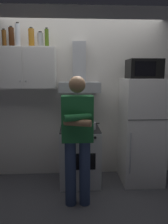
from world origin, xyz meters
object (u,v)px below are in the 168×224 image
(person_standing, at_px, (77,137))
(bottle_vodka_clear, at_px, (18,35))
(cooking_pot, at_px, (89,126))
(upper_cabinet, at_px, (25,68))
(refrigerator, at_px, (141,131))
(microwave, at_px, (144,69))
(bottle_rum_dark, at_px, (11,37))
(bottle_liquor_amber, at_px, (31,38))
(bottle_olive_oil, at_px, (47,38))
(range_hood, at_px, (79,79))
(stove_oven, at_px, (80,155))
(bottle_canister_steel, at_px, (40,40))
(bottle_beer_brown, at_px, (4,38))

(person_standing, relative_size, bottle_vodka_clear, 4.88)
(person_standing, distance_m, cooking_pot, 0.52)
(upper_cabinet, relative_size, refrigerator, 0.56)
(microwave, height_order, bottle_rum_dark, bottle_rum_dark)
(bottle_liquor_amber, xyz_separation_m, bottle_olive_oil, (0.22, -0.01, -0.00))
(bottle_vodka_clear, bearing_deg, microwave, -2.31)
(microwave, bearing_deg, upper_cabinet, 176.52)
(range_hood, height_order, refrigerator, range_hood)
(range_hood, distance_m, microwave, 0.97)
(cooking_pot, xyz_separation_m, bottle_vodka_clear, (-1.01, 0.21, 1.29))
(bottle_liquor_amber, relative_size, bottle_olive_oil, 1.02)
(person_standing, bearing_deg, bottle_vodka_clear, 139.75)
(upper_cabinet, relative_size, microwave, 1.88)
(range_hood, relative_size, microwave, 1.56)
(stove_oven, xyz_separation_m, bottle_vodka_clear, (-0.88, 0.09, 1.78))
(cooking_pot, relative_size, bottle_liquor_amber, 1.11)
(upper_cabinet, relative_size, range_hood, 1.20)
(range_hood, xyz_separation_m, refrigerator, (0.95, -0.13, -0.80))
(upper_cabinet, xyz_separation_m, bottle_rum_dark, (-0.19, 0.04, 0.44))
(cooking_pot, relative_size, bottle_olive_oil, 1.13)
(bottle_rum_dark, bearing_deg, bottle_canister_steel, -2.90)
(bottle_liquor_amber, relative_size, bottle_canister_steel, 1.22)
(upper_cabinet, bearing_deg, refrigerator, -4.07)
(bottle_liquor_amber, xyz_separation_m, bottle_canister_steel, (0.12, 0.03, -0.02))
(stove_oven, height_order, bottle_canister_steel, bottle_canister_steel)
(stove_oven, distance_m, bottle_liquor_amber, 1.88)
(bottle_beer_brown, height_order, bottle_rum_dark, bottle_rum_dark)
(bottle_beer_brown, bearing_deg, microwave, -2.66)
(microwave, height_order, person_standing, microwave)
(refrigerator, height_order, bottle_liquor_amber, bottle_liquor_amber)
(cooking_pot, xyz_separation_m, bottle_canister_steel, (-0.70, 0.26, 1.23))
(cooking_pot, bearing_deg, upper_cabinet, 165.27)
(refrigerator, xyz_separation_m, person_standing, (-1.00, -0.61, 0.10))
(range_hood, relative_size, bottle_rum_dark, 2.51)
(microwave, bearing_deg, bottle_liquor_amber, 176.67)
(bottle_liquor_amber, xyz_separation_m, bottle_rum_dark, (-0.30, 0.05, 0.01))
(stove_oven, xyz_separation_m, bottle_liquor_amber, (-0.69, 0.11, 1.75))
(range_hood, relative_size, bottle_liquor_amber, 2.72)
(stove_oven, relative_size, range_hood, 1.17)
(range_hood, bearing_deg, upper_cabinet, -179.91)
(range_hood, height_order, bottle_rum_dark, bottle_rum_dark)
(range_hood, bearing_deg, stove_oven, -90.00)
(stove_oven, xyz_separation_m, refrigerator, (0.95, 0.00, 0.37))
(cooking_pot, xyz_separation_m, bottle_beer_brown, (-1.21, 0.23, 1.25))
(bottle_liquor_amber, bearing_deg, bottle_olive_oil, -3.80)
(bottle_liquor_amber, relative_size, bottle_rum_dark, 0.92)
(bottle_beer_brown, height_order, bottle_vodka_clear, bottle_vodka_clear)
(person_standing, height_order, bottle_vodka_clear, bottle_vodka_clear)
(bottle_olive_oil, bearing_deg, bottle_vodka_clear, -179.03)
(person_standing, xyz_separation_m, bottle_liquor_amber, (-0.64, 0.72, 1.28))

